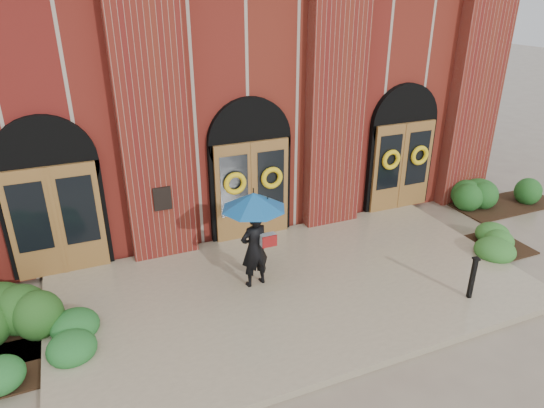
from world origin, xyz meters
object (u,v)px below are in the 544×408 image
metal_post (473,277)px  hedge_wall_left (27,317)px  hedge_wall_right (508,194)px  man_with_umbrella (254,222)px

metal_post → hedge_wall_left: bearing=163.9°
metal_post → hedge_wall_right: 5.80m
man_with_umbrella → hedge_wall_right: size_ratio=0.72×
man_with_umbrella → hedge_wall_right: bearing=179.0°
man_with_umbrella → hedge_wall_left: size_ratio=0.63×
man_with_umbrella → hedge_wall_left: 4.61m
metal_post → hedge_wall_left: metal_post is taller
metal_post → hedge_wall_right: metal_post is taller
man_with_umbrella → hedge_wall_right: 8.75m
metal_post → hedge_wall_left: size_ratio=0.28×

